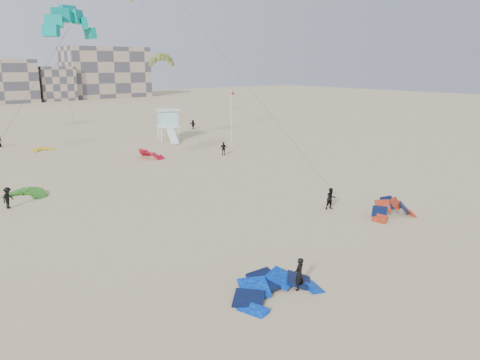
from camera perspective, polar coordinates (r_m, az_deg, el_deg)
ground at (r=25.29m, az=0.18°, el=-11.30°), size 320.00×320.00×0.00m
kite_ground_blue at (r=23.21m, az=4.66°, el=-13.81°), size 4.92×5.16×2.69m
kite_ground_orange at (r=35.62m, az=18.09°, el=-4.37°), size 4.11×4.13×3.51m
kite_ground_green at (r=43.33m, az=-24.61°, el=-1.74°), size 5.03×5.02×1.60m
kite_ground_red_far at (r=56.31m, az=-10.78°, el=2.69°), size 3.94×3.77×3.33m
kite_ground_yellow at (r=64.94m, az=-22.93°, el=3.32°), size 3.05×3.22×1.08m
kitesurfer_main at (r=23.45m, az=7.23°, el=-11.30°), size 0.68×0.51×1.67m
kitesurfer_b at (r=36.21m, az=11.03°, el=-2.25°), size 0.95×0.83×1.67m
kitesurfer_c at (r=39.91m, az=-26.45°, el=-1.97°), size 1.22×1.17×1.67m
kitesurfer_d at (r=56.69m, az=-2.00°, el=3.84°), size 0.98×0.91×1.62m
kitesurfer_f at (r=80.01m, az=-5.76°, el=6.75°), size 0.73×1.52×1.57m
kite_fly_teal_a at (r=42.21m, az=-19.98°, el=17.26°), size 12.73×5.67×14.26m
kite_fly_olive at (r=62.30m, az=-9.55°, el=14.09°), size 4.19×7.67×11.35m
lifeguard_tower_near at (r=68.60m, az=-8.76°, el=6.66°), size 4.01×6.59×4.47m
flagpole at (r=66.20m, az=-1.08°, el=7.94°), size 0.59×0.09×7.23m
condo_east at (r=163.03m, az=-16.07°, el=12.50°), size 26.00×14.00×16.00m
condo_fill_right at (r=153.06m, az=-21.69°, el=10.87°), size 10.00×10.00×10.00m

